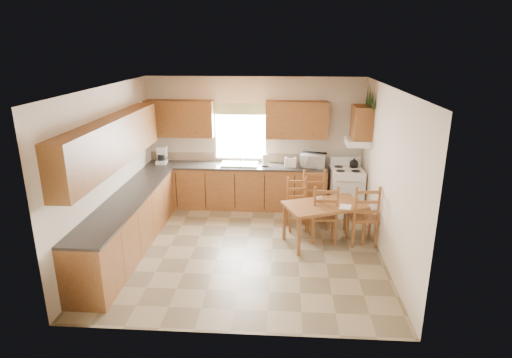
# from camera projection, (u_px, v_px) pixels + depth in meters

# --- Properties ---
(floor) EXTENTS (4.50, 4.50, 0.00)m
(floor) POSITION_uv_depth(u_px,v_px,m) (246.00, 248.00, 7.29)
(floor) COLOR #827457
(floor) RESTS_ON ground
(ceiling) EXTENTS (4.50, 4.50, 0.00)m
(ceiling) POSITION_uv_depth(u_px,v_px,m) (245.00, 87.00, 6.47)
(ceiling) COLOR brown
(ceiling) RESTS_ON floor
(wall_left) EXTENTS (4.50, 4.50, 0.00)m
(wall_left) POSITION_uv_depth(u_px,v_px,m) (109.00, 170.00, 7.02)
(wall_left) COLOR beige
(wall_left) RESTS_ON floor
(wall_right) EXTENTS (4.50, 4.50, 0.00)m
(wall_right) POSITION_uv_depth(u_px,v_px,m) (387.00, 175.00, 6.74)
(wall_right) COLOR beige
(wall_right) RESTS_ON floor
(wall_back) EXTENTS (4.50, 4.50, 0.00)m
(wall_back) POSITION_uv_depth(u_px,v_px,m) (255.00, 142.00, 9.02)
(wall_back) COLOR beige
(wall_back) RESTS_ON floor
(wall_front) EXTENTS (4.50, 4.50, 0.00)m
(wall_front) POSITION_uv_depth(u_px,v_px,m) (227.00, 231.00, 4.74)
(wall_front) COLOR beige
(wall_front) RESTS_ON floor
(lower_cab_back) EXTENTS (3.75, 0.60, 0.88)m
(lower_cab_back) POSITION_uv_depth(u_px,v_px,m) (236.00, 187.00, 9.03)
(lower_cab_back) COLOR brown
(lower_cab_back) RESTS_ON floor
(lower_cab_left) EXTENTS (0.60, 3.60, 0.88)m
(lower_cab_left) POSITION_uv_depth(u_px,v_px,m) (129.00, 225.00, 7.14)
(lower_cab_left) COLOR brown
(lower_cab_left) RESTS_ON floor
(counter_back) EXTENTS (3.75, 0.63, 0.04)m
(counter_back) POSITION_uv_depth(u_px,v_px,m) (236.00, 166.00, 8.89)
(counter_back) COLOR #332F2C
(counter_back) RESTS_ON lower_cab_back
(counter_left) EXTENTS (0.63, 3.60, 0.04)m
(counter_left) POSITION_uv_depth(u_px,v_px,m) (126.00, 199.00, 7.00)
(counter_left) COLOR #332F2C
(counter_left) RESTS_ON lower_cab_left
(backsplash) EXTENTS (3.75, 0.01, 0.18)m
(backsplash) POSITION_uv_depth(u_px,v_px,m) (237.00, 157.00, 9.14)
(backsplash) COLOR gray
(backsplash) RESTS_ON counter_back
(upper_cab_back_left) EXTENTS (1.41, 0.33, 0.75)m
(upper_cab_back_left) POSITION_uv_depth(u_px,v_px,m) (180.00, 119.00, 8.80)
(upper_cab_back_left) COLOR brown
(upper_cab_back_left) RESTS_ON wall_back
(upper_cab_back_right) EXTENTS (1.25, 0.33, 0.75)m
(upper_cab_back_right) POSITION_uv_depth(u_px,v_px,m) (297.00, 120.00, 8.65)
(upper_cab_back_right) COLOR brown
(upper_cab_back_right) RESTS_ON wall_back
(upper_cab_left) EXTENTS (0.33, 3.60, 0.75)m
(upper_cab_left) POSITION_uv_depth(u_px,v_px,m) (112.00, 142.00, 6.71)
(upper_cab_left) COLOR brown
(upper_cab_left) RESTS_ON wall_left
(upper_cab_stove) EXTENTS (0.33, 0.62, 0.62)m
(upper_cab_stove) POSITION_uv_depth(u_px,v_px,m) (361.00, 122.00, 8.15)
(upper_cab_stove) COLOR brown
(upper_cab_stove) RESTS_ON wall_right
(range_hood) EXTENTS (0.44, 0.62, 0.12)m
(range_hood) POSITION_uv_depth(u_px,v_px,m) (357.00, 142.00, 8.27)
(range_hood) COLOR silver
(range_hood) RESTS_ON wall_right
(window_frame) EXTENTS (1.13, 0.02, 1.18)m
(window_frame) POSITION_uv_depth(u_px,v_px,m) (241.00, 133.00, 8.95)
(window_frame) COLOR silver
(window_frame) RESTS_ON wall_back
(window_pane) EXTENTS (1.05, 0.01, 1.10)m
(window_pane) POSITION_uv_depth(u_px,v_px,m) (241.00, 133.00, 8.94)
(window_pane) COLOR white
(window_pane) RESTS_ON wall_back
(window_valance) EXTENTS (1.19, 0.01, 0.24)m
(window_valance) POSITION_uv_depth(u_px,v_px,m) (240.00, 109.00, 8.77)
(window_valance) COLOR #4F743B
(window_valance) RESTS_ON wall_back
(sink_basin) EXTENTS (0.75, 0.45, 0.04)m
(sink_basin) POSITION_uv_depth(u_px,v_px,m) (240.00, 164.00, 8.88)
(sink_basin) COLOR silver
(sink_basin) RESTS_ON counter_back
(pine_decal_a) EXTENTS (0.22, 0.22, 0.36)m
(pine_decal_a) POSITION_uv_depth(u_px,v_px,m) (374.00, 99.00, 7.69)
(pine_decal_a) COLOR #133B15
(pine_decal_a) RESTS_ON wall_right
(pine_decal_b) EXTENTS (0.22, 0.22, 0.36)m
(pine_decal_b) POSITION_uv_depth(u_px,v_px,m) (371.00, 95.00, 7.98)
(pine_decal_b) COLOR #133B15
(pine_decal_b) RESTS_ON wall_right
(pine_decal_c) EXTENTS (0.22, 0.22, 0.36)m
(pine_decal_c) POSITION_uv_depth(u_px,v_px,m) (367.00, 95.00, 8.30)
(pine_decal_c) COLOR #133B15
(pine_decal_c) RESTS_ON wall_right
(stove) EXTENTS (0.66, 0.68, 0.93)m
(stove) POSITION_uv_depth(u_px,v_px,m) (346.00, 192.00, 8.66)
(stove) COLOR silver
(stove) RESTS_ON floor
(coffeemaker) EXTENTS (0.30, 0.33, 0.38)m
(coffeemaker) POSITION_uv_depth(u_px,v_px,m) (161.00, 155.00, 8.93)
(coffeemaker) COLOR silver
(coffeemaker) RESTS_ON counter_back
(paper_towel) EXTENTS (0.13, 0.13, 0.25)m
(paper_towel) POSITION_uv_depth(u_px,v_px,m) (265.00, 160.00, 8.77)
(paper_towel) COLOR white
(paper_towel) RESTS_ON counter_back
(toaster) EXTENTS (0.24, 0.15, 0.19)m
(toaster) POSITION_uv_depth(u_px,v_px,m) (290.00, 162.00, 8.73)
(toaster) COLOR silver
(toaster) RESTS_ON counter_back
(microwave) EXTENTS (0.52, 0.42, 0.28)m
(microwave) POSITION_uv_depth(u_px,v_px,m) (313.00, 160.00, 8.70)
(microwave) COLOR silver
(microwave) RESTS_ON counter_back
(dining_table) EXTENTS (1.52, 1.21, 0.71)m
(dining_table) POSITION_uv_depth(u_px,v_px,m) (324.00, 223.00, 7.41)
(dining_table) COLOR brown
(dining_table) RESTS_ON floor
(chair_near_left) EXTENTS (0.46, 0.44, 1.05)m
(chair_near_left) POSITION_uv_depth(u_px,v_px,m) (324.00, 212.00, 7.46)
(chair_near_left) COLOR brown
(chair_near_left) RESTS_ON floor
(chair_near_right) EXTENTS (0.50, 0.48, 1.08)m
(chair_near_right) POSITION_uv_depth(u_px,v_px,m) (363.00, 214.00, 7.35)
(chair_near_right) COLOR brown
(chair_near_right) RESTS_ON floor
(chair_far_left) EXTENTS (0.50, 0.48, 1.07)m
(chair_far_left) POSITION_uv_depth(u_px,v_px,m) (316.00, 200.00, 8.00)
(chair_far_left) COLOR brown
(chair_far_left) RESTS_ON floor
(chair_far_right) EXTENTS (0.45, 0.43, 0.95)m
(chair_far_right) POSITION_uv_depth(u_px,v_px,m) (298.00, 205.00, 7.94)
(chair_far_right) COLOR brown
(chair_far_right) RESTS_ON floor
(table_paper) EXTENTS (0.24, 0.29, 0.00)m
(table_paper) POSITION_uv_depth(u_px,v_px,m) (345.00, 207.00, 7.18)
(table_paper) COLOR white
(table_paper) RESTS_ON dining_table
(table_card) EXTENTS (0.10, 0.06, 0.13)m
(table_card) POSITION_uv_depth(u_px,v_px,m) (319.00, 200.00, 7.33)
(table_card) COLOR white
(table_card) RESTS_ON dining_table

